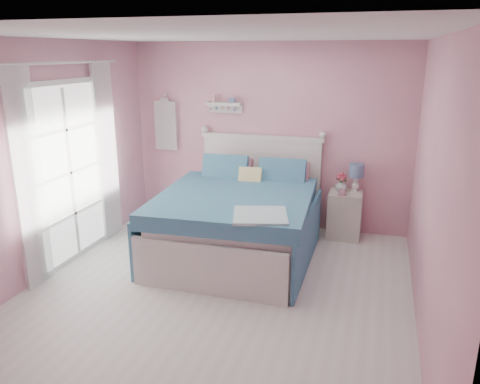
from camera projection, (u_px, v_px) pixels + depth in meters
The scene contains 13 objects.
floor at pixel (216, 294), 4.95m from camera, with size 4.50×4.50×0.00m, color beige.
room_shell at pixel (213, 146), 4.49m from camera, with size 4.50×4.50×4.50m.
bed at pixel (239, 220), 5.86m from camera, with size 1.91×2.34×1.33m.
nightstand at pixel (345, 215), 6.38m from camera, with size 0.44×0.44×0.64m.
table_lamp at pixel (356, 173), 6.23m from camera, with size 0.20×0.20×0.39m.
vase at pixel (341, 185), 6.34m from camera, with size 0.16×0.16×0.17m, color silver.
teacup at pixel (342, 193), 6.17m from camera, with size 0.09×0.09×0.07m, color pink.
roses at pixel (341, 177), 6.30m from camera, with size 0.14×0.11×0.12m.
wall_shelf at pixel (224, 105), 6.63m from camera, with size 0.50×0.15×0.25m.
hanging_dress at pixel (166, 126), 6.97m from camera, with size 0.34×0.03×0.72m, color white.
french_door at pixel (70, 173), 5.55m from camera, with size 0.04×1.32×2.16m.
curtain_near at pixel (28, 181), 4.83m from camera, with size 0.04×0.40×2.32m, color white.
curtain_far at pixel (107, 152), 6.19m from camera, with size 0.04×0.40×2.32m, color white.
Camera 1 is at (1.53, -4.17, 2.46)m, focal length 35.00 mm.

